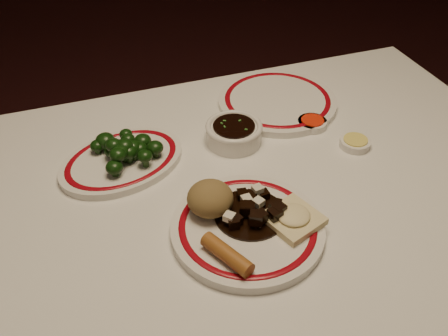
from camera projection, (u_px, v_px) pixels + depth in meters
dining_table at (256, 231)px, 0.98m from camera, size 1.20×0.90×0.75m
main_plate at (247, 228)px, 0.85m from camera, size 0.30×0.30×0.02m
rice_mound at (210, 198)px, 0.85m from camera, size 0.08×0.08×0.06m
spring_roll at (227, 254)px, 0.78m from camera, size 0.06×0.10×0.03m
fried_wonton at (293, 218)px, 0.84m from camera, size 0.11×0.11×0.02m
stirfry_heap at (252, 211)px, 0.85m from camera, size 0.13×0.13×0.03m
broccoli_plate at (122, 161)px, 0.99m from camera, size 0.30×0.28×0.02m
broccoli_pile at (126, 149)px, 0.98m from camera, size 0.14×0.12×0.05m
soy_bowl at (234, 134)px, 1.05m from camera, size 0.12×0.12×0.04m
sweet_sour_dish at (312, 123)px, 1.10m from camera, size 0.06×0.06×0.02m
mustard_dish at (355, 143)px, 1.04m from camera, size 0.06×0.06×0.02m
far_plate at (277, 101)px, 1.17m from camera, size 0.34×0.34×0.02m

